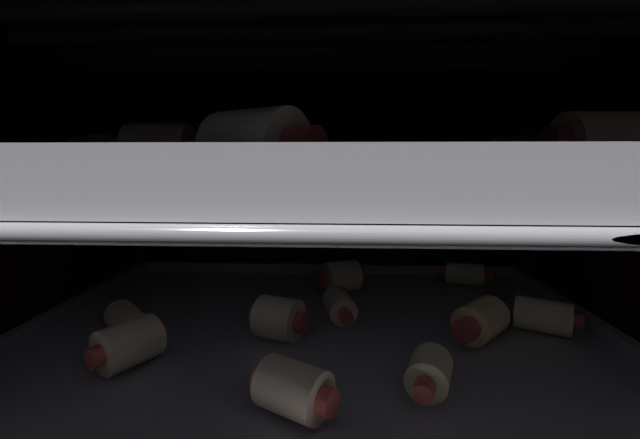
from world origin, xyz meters
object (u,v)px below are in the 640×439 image
(pig_in_blanket_lower_9, at_px, (126,321))
(pig_in_blanket_lower_10, at_px, (129,344))
(heating_element, at_px, (315,30))
(pig_in_blanket_upper_3, at_px, (515,152))
(pig_in_blanket_upper_1, at_px, (596,146))
(pig_in_blanket_lower_6, at_px, (339,305))
(pig_in_blanket_lower_8, at_px, (480,320))
(baking_tray_upper, at_px, (315,175))
(pig_in_blanket_lower_5, at_px, (464,274))
(pig_in_blanket_upper_5, at_px, (93,152))
(pig_in_blanket_lower_3, at_px, (542,316))
(pig_in_blanket_lower_1, at_px, (279,318))
(pig_in_blanket_upper_2, at_px, (161,149))
(pig_in_blanket_lower_4, at_px, (293,389))
(pig_in_blanket_lower_0, at_px, (429,372))
(pig_in_blanket_upper_0, at_px, (256,148))
(pig_in_blanket_upper_4, at_px, (273,153))
(baking_tray_lower, at_px, (315,342))
(oven_rack_upper, at_px, (315,187))
(oven_rack_lower, at_px, (315,350))
(pig_in_blanket_lower_2, at_px, (342,276))

(pig_in_blanket_lower_9, height_order, pig_in_blanket_lower_10, pig_in_blanket_lower_10)
(heating_element, xyz_separation_m, pig_in_blanket_upper_3, (0.18, 0.09, -0.08))
(heating_element, height_order, pig_in_blanket_upper_1, heating_element)
(heating_element, xyz_separation_m, pig_in_blanket_lower_6, (0.02, 0.04, -0.22))
(pig_in_blanket_lower_8, relative_size, baking_tray_upper, 0.12)
(pig_in_blanket_lower_5, xyz_separation_m, pig_in_blanket_upper_3, (0.02, -0.05, 0.13))
(pig_in_blanket_upper_5, bearing_deg, pig_in_blanket_lower_5, 16.36)
(pig_in_blanket_lower_5, distance_m, pig_in_blanket_upper_1, 0.28)
(pig_in_blanket_lower_3, distance_m, pig_in_blanket_lower_6, 0.17)
(pig_in_blanket_lower_1, relative_size, pig_in_blanket_lower_3, 0.87)
(pig_in_blanket_lower_8, height_order, pig_in_blanket_upper_2, pig_in_blanket_upper_2)
(pig_in_blanket_lower_4, bearing_deg, pig_in_blanket_upper_1, -4.10)
(pig_in_blanket_lower_0, distance_m, pig_in_blanket_upper_3, 0.24)
(pig_in_blanket_lower_4, bearing_deg, pig_in_blanket_lower_0, 16.78)
(pig_in_blanket_lower_10, bearing_deg, pig_in_blanket_lower_5, 33.62)
(pig_in_blanket_upper_0, xyz_separation_m, pig_in_blanket_upper_4, (-0.02, 0.16, 0.00))
(pig_in_blanket_lower_0, distance_m, pig_in_blanket_upper_0, 0.17)
(baking_tray_lower, xyz_separation_m, pig_in_blanket_lower_1, (-0.03, 0.00, 0.02))
(heating_element, distance_m, pig_in_blanket_upper_3, 0.22)
(pig_in_blanket_upper_2, bearing_deg, pig_in_blanket_lower_6, 41.79)
(oven_rack_upper, bearing_deg, baking_tray_lower, -90.00)
(pig_in_blanket_upper_4, bearing_deg, pig_in_blanket_lower_4, -76.19)
(pig_in_blanket_lower_1, distance_m, pig_in_blanket_lower_5, 0.24)
(heating_element, xyz_separation_m, pig_in_blanket_lower_9, (-0.15, -0.00, -0.22))
(oven_rack_lower, relative_size, pig_in_blanket_upper_4, 8.97)
(pig_in_blanket_lower_4, xyz_separation_m, pig_in_blanket_lower_10, (-0.12, 0.05, 0.00))
(pig_in_blanket_upper_1, bearing_deg, pig_in_blanket_lower_6, 129.35)
(baking_tray_upper, height_order, pig_in_blanket_upper_1, pig_in_blanket_upper_1)
(pig_in_blanket_upper_0, bearing_deg, pig_in_blanket_lower_5, 58.65)
(pig_in_blanket_lower_6, relative_size, pig_in_blanket_lower_8, 1.05)
(pig_in_blanket_lower_6, bearing_deg, oven_rack_lower, -114.90)
(oven_rack_upper, relative_size, pig_in_blanket_upper_2, 9.86)
(pig_in_blanket_lower_4, relative_size, pig_in_blanket_lower_5, 0.85)
(oven_rack_upper, relative_size, pig_in_blanket_upper_3, 7.73)
(pig_in_blanket_lower_5, distance_m, pig_in_blanket_upper_0, 0.36)
(baking_tray_upper, distance_m, pig_in_blanket_upper_4, 0.04)
(pig_in_blanket_lower_5, relative_size, pig_in_blanket_lower_6, 1.02)
(pig_in_blanket_upper_0, bearing_deg, pig_in_blanket_lower_10, 139.27)
(pig_in_blanket_lower_1, distance_m, pig_in_blanket_lower_6, 0.06)
(pig_in_blanket_lower_8, distance_m, pig_in_blanket_lower_9, 0.28)
(baking_tray_lower, xyz_separation_m, pig_in_blanket_lower_0, (0.07, -0.07, 0.02))
(heating_element, bearing_deg, pig_in_blanket_upper_3, 26.63)
(baking_tray_lower, relative_size, pig_in_blanket_lower_2, 9.10)
(pig_in_blanket_lower_9, relative_size, pig_in_blanket_upper_3, 0.65)
(pig_in_blanket_lower_0, height_order, pig_in_blanket_lower_6, pig_in_blanket_lower_0)
(heating_element, bearing_deg, pig_in_blanket_upper_1, -36.81)
(heating_element, bearing_deg, baking_tray_lower, 0.00)
(pig_in_blanket_lower_10, relative_size, pig_in_blanket_upper_4, 0.90)
(pig_in_blanket_lower_4, height_order, baking_tray_upper, baking_tray_upper)
(pig_in_blanket_lower_9, bearing_deg, pig_in_blanket_upper_0, -45.41)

